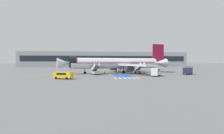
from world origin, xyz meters
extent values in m
plane|color=slate|center=(0.00, 0.00, 0.00)|extent=(600.00, 600.00, 0.00)
cube|color=gold|center=(0.33, -0.19, 0.00)|extent=(75.41, 18.12, 0.01)
cube|color=#2856A8|center=(0.33, -10.41, 0.00)|extent=(5.22, 13.94, 0.01)
cube|color=silver|center=(-3.27, -19.87, 0.00)|extent=(0.44, 3.60, 0.01)
cube|color=silver|center=(-2.07, -19.87, 0.00)|extent=(0.44, 3.60, 0.01)
cube|color=silver|center=(-0.87, -19.87, 0.00)|extent=(0.44, 3.60, 0.01)
cube|color=silver|center=(0.33, -19.87, 0.00)|extent=(0.44, 3.60, 0.01)
cube|color=silver|center=(1.53, -19.87, 0.00)|extent=(0.44, 3.60, 0.01)
cube|color=silver|center=(2.73, -19.87, 0.00)|extent=(0.44, 3.60, 0.01)
cylinder|color=silver|center=(0.33, -0.19, 3.63)|extent=(33.44, 11.46, 3.82)
cone|color=silver|center=(-17.99, -4.54, 3.63)|extent=(4.95, 4.61, 3.74)
cone|color=silver|center=(19.39, 4.35, 3.63)|extent=(6.42, 4.89, 3.67)
cylinder|color=black|center=(-15.21, -3.88, 4.10)|extent=(3.12, 4.28, 3.86)
cube|color=maroon|center=(0.33, -0.19, 3.82)|extent=(30.85, 10.91, 0.24)
cube|color=silver|center=(5.42, -7.59, 3.05)|extent=(10.10, 16.57, 0.44)
cylinder|color=#38383D|center=(3.66, -6.62, 1.79)|extent=(3.02, 2.57, 2.02)
cube|color=silver|center=(1.54, 8.72, 3.05)|extent=(6.06, 16.36, 0.44)
cylinder|color=#38383D|center=(0.41, 7.06, 1.79)|extent=(3.02, 2.57, 2.02)
cube|color=maroon|center=(18.56, 4.15, 7.94)|extent=(5.29, 1.59, 6.72)
cube|color=silver|center=(18.84, 0.49, 3.82)|extent=(4.76, 6.74, 0.24)
cube|color=silver|center=(17.16, 7.55, 3.82)|extent=(4.76, 6.74, 0.24)
cylinder|color=#38383D|center=(-11.07, -2.90, 1.83)|extent=(0.20, 0.20, 2.82)
cylinder|color=black|center=(-11.07, -2.90, 0.42)|extent=(0.88, 0.47, 0.84)
cylinder|color=#38383D|center=(2.62, -2.74, 1.80)|extent=(0.24, 0.24, 2.50)
cylinder|color=black|center=(2.62, -2.74, 0.55)|extent=(1.21, 0.84, 1.10)
cylinder|color=#38383D|center=(1.22, 3.12, 1.80)|extent=(0.24, 0.24, 2.50)
cylinder|color=black|center=(1.22, 3.12, 0.55)|extent=(1.21, 0.84, 1.10)
cube|color=#ADB2BA|center=(-7.58, -6.70, 0.70)|extent=(3.25, 5.18, 0.70)
cylinder|color=black|center=(-8.88, -5.29, 0.35)|extent=(0.38, 0.73, 0.70)
cylinder|color=black|center=(-7.06, -4.85, 0.35)|extent=(0.38, 0.73, 0.70)
cylinder|color=black|center=(-8.10, -8.55, 0.35)|extent=(0.38, 0.73, 0.70)
cylinder|color=black|center=(-6.28, -8.12, 0.35)|extent=(0.38, 0.73, 0.70)
cube|color=#4C4C51|center=(-7.58, -6.70, 2.02)|extent=(2.35, 4.37, 2.09)
cube|color=#4C4C51|center=(-8.11, -4.49, 3.00)|extent=(1.86, 1.45, 0.12)
cube|color=silver|center=(-8.33, -6.88, 2.50)|extent=(1.10, 4.38, 2.80)
cube|color=silver|center=(-6.83, -6.53, 2.50)|extent=(1.10, 4.38, 2.80)
cube|color=#ADB2BA|center=(8.70, -2.83, 0.70)|extent=(3.25, 5.18, 0.70)
cylinder|color=black|center=(7.40, -1.41, 0.35)|extent=(0.38, 0.73, 0.70)
cylinder|color=black|center=(9.22, -0.98, 0.35)|extent=(0.38, 0.73, 0.70)
cylinder|color=black|center=(8.17, -4.68, 0.35)|extent=(0.38, 0.73, 0.70)
cylinder|color=black|center=(9.99, -4.25, 0.35)|extent=(0.38, 0.73, 0.70)
cube|color=#4C4C51|center=(8.70, -2.83, 2.12)|extent=(2.35, 4.37, 2.29)
cube|color=#4C4C51|center=(8.17, -0.61, 3.19)|extent=(1.86, 1.45, 0.12)
cube|color=silver|center=(7.95, -3.01, 2.60)|extent=(1.10, 4.41, 2.99)
cube|color=silver|center=(9.44, -2.65, 2.60)|extent=(1.10, 4.41, 2.99)
cube|color=#38383D|center=(9.78, 23.99, 0.78)|extent=(8.70, 3.87, 0.60)
cube|color=silver|center=(13.83, 23.30, 1.28)|extent=(2.24, 2.65, 1.60)
cube|color=black|center=(14.75, 23.15, 1.60)|extent=(0.37, 1.98, 0.70)
cylinder|color=#B7BCC4|center=(9.41, 24.05, 2.30)|extent=(6.11, 3.38, 2.44)
cylinder|color=gold|center=(9.41, 24.05, 2.30)|extent=(0.76, 2.52, 2.49)
cylinder|color=black|center=(13.66, 24.54, 0.48)|extent=(0.99, 0.44, 0.96)
cylinder|color=black|center=(13.26, 22.19, 0.48)|extent=(0.99, 0.44, 0.96)
cylinder|color=black|center=(9.51, 25.24, 0.48)|extent=(0.99, 0.44, 0.96)
cylinder|color=black|center=(9.12, 22.90, 0.48)|extent=(0.99, 0.44, 0.96)
cylinder|color=black|center=(7.21, 25.63, 0.48)|extent=(0.99, 0.44, 0.96)
cylinder|color=black|center=(6.82, 23.28, 0.48)|extent=(0.99, 0.44, 0.96)
cube|color=silver|center=(9.44, -15.57, 1.33)|extent=(4.03, 4.64, 2.03)
cube|color=black|center=(9.44, -15.57, 1.78)|extent=(2.90, 3.04, 0.73)
cylinder|color=black|center=(9.55, -13.98, 0.32)|extent=(0.53, 0.64, 0.64)
cylinder|color=black|center=(10.91, -14.94, 0.32)|extent=(0.53, 0.64, 0.64)
cylinder|color=black|center=(7.97, -16.21, 0.32)|extent=(0.53, 0.64, 0.64)
cylinder|color=black|center=(9.33, -17.17, 0.32)|extent=(0.53, 0.64, 0.64)
cube|color=yellow|center=(-16.24, -19.72, 1.02)|extent=(5.04, 3.59, 1.41)
cube|color=black|center=(-16.24, -19.72, 1.33)|extent=(3.12, 2.73, 0.51)
cylinder|color=black|center=(-17.91, -19.87, 0.32)|extent=(0.67, 0.45, 0.64)
cylinder|color=black|center=(-17.23, -18.37, 0.32)|extent=(0.67, 0.45, 0.64)
cylinder|color=black|center=(-15.25, -21.08, 0.32)|extent=(0.67, 0.45, 0.64)
cylinder|color=black|center=(-14.56, -19.58, 0.32)|extent=(0.67, 0.45, 0.64)
cube|color=#1E234C|center=(22.56, -10.62, 1.31)|extent=(4.51, 4.38, 1.98)
cube|color=black|center=(22.56, -10.62, 1.75)|extent=(3.11, 3.08, 0.71)
cylinder|color=black|center=(22.92, -9.05, 0.32)|extent=(0.61, 0.58, 0.64)
cylinder|color=black|center=(24.16, -10.38, 0.32)|extent=(0.61, 0.58, 0.64)
cylinder|color=black|center=(20.96, -10.86, 0.32)|extent=(0.61, 0.58, 0.64)
cylinder|color=black|center=(22.19, -12.20, 0.32)|extent=(0.61, 0.58, 0.64)
cylinder|color=#2D2D33|center=(1.19, -6.24, 0.44)|extent=(0.14, 0.14, 0.89)
cylinder|color=#2D2D33|center=(1.19, -6.07, 0.44)|extent=(0.14, 0.14, 0.89)
cube|color=orange|center=(1.19, -6.15, 1.24)|extent=(0.22, 0.42, 0.70)
cube|color=silver|center=(1.19, -6.15, 1.24)|extent=(0.23, 0.43, 0.06)
sphere|color=tan|center=(1.19, -6.15, 1.71)|extent=(0.24, 0.24, 0.24)
cylinder|color=#2D2D33|center=(1.61, -3.73, 0.39)|extent=(0.14, 0.14, 0.79)
cylinder|color=#2D2D33|center=(1.77, -3.68, 0.39)|extent=(0.14, 0.14, 0.79)
cube|color=yellow|center=(1.69, -3.71, 1.10)|extent=(0.46, 0.32, 0.62)
cube|color=silver|center=(1.69, -3.71, 1.10)|extent=(0.47, 0.33, 0.06)
sphere|color=#9E704C|center=(1.69, -3.71, 1.51)|extent=(0.21, 0.21, 0.21)
cylinder|color=black|center=(-4.42, -4.27, 0.40)|extent=(0.14, 0.14, 0.81)
cylinder|color=black|center=(-4.29, -4.38, 0.40)|extent=(0.14, 0.14, 0.81)
cube|color=yellow|center=(-4.35, -4.33, 1.13)|extent=(0.46, 0.44, 0.64)
cube|color=silver|center=(-4.35, -4.33, 1.13)|extent=(0.48, 0.45, 0.06)
sphere|color=beige|center=(-4.35, -4.33, 1.56)|extent=(0.22, 0.22, 0.22)
cylinder|color=#2D2D33|center=(-0.60, -7.43, 0.42)|extent=(0.14, 0.14, 0.83)
cylinder|color=#2D2D33|center=(-0.43, -7.46, 0.42)|extent=(0.14, 0.14, 0.83)
cube|color=yellow|center=(-0.51, -7.44, 1.16)|extent=(0.46, 0.30, 0.66)
cube|color=silver|center=(-0.51, -7.44, 1.16)|extent=(0.47, 0.31, 0.06)
sphere|color=tan|center=(-0.51, -7.44, 1.60)|extent=(0.23, 0.23, 0.23)
cone|color=orange|center=(7.92, -7.64, 0.23)|extent=(0.42, 0.42, 0.46)
cylinder|color=white|center=(7.92, -7.64, 0.26)|extent=(0.23, 0.23, 0.06)
cube|color=#9EA3A8|center=(5.12, 71.64, 5.74)|extent=(127.95, 12.00, 11.48)
cube|color=#19232D|center=(5.12, 65.59, 6.31)|extent=(122.83, 0.10, 4.02)
camera|label=1|loc=(-10.69, -63.79, 4.40)|focal=28.00mm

